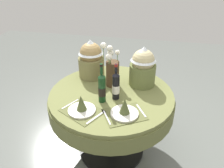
% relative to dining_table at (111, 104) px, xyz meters
% --- Properties ---
extents(ground, '(8.00, 8.00, 0.00)m').
position_rel_dining_table_xyz_m(ground, '(0.00, 0.00, -0.64)').
color(ground, slate).
extents(dining_table, '(1.25, 1.25, 0.78)m').
position_rel_dining_table_xyz_m(dining_table, '(0.00, 0.00, 0.00)').
color(dining_table, olive).
rests_on(dining_table, ground).
extents(place_setting_left, '(0.42, 0.39, 0.16)m').
position_rel_dining_table_xyz_m(place_setting_left, '(-0.19, -0.35, 0.19)').
color(place_setting_left, brown).
rests_on(place_setting_left, dining_table).
extents(place_setting_right, '(0.42, 0.39, 0.16)m').
position_rel_dining_table_xyz_m(place_setting_right, '(0.18, -0.32, 0.19)').
color(place_setting_right, brown).
rests_on(place_setting_right, dining_table).
extents(flower_vase, '(0.20, 0.18, 0.45)m').
position_rel_dining_table_xyz_m(flower_vase, '(-0.02, 0.14, 0.32)').
color(flower_vase, '#47331E').
rests_on(flower_vase, dining_table).
extents(wine_bottle_left, '(0.07, 0.07, 0.36)m').
position_rel_dining_table_xyz_m(wine_bottle_left, '(0.06, -0.09, 0.28)').
color(wine_bottle_left, black).
rests_on(wine_bottle_left, dining_table).
extents(wine_bottle_centre, '(0.07, 0.07, 0.38)m').
position_rel_dining_table_xyz_m(wine_bottle_centre, '(-0.05, -0.16, 0.28)').
color(wine_bottle_centre, '#143819').
rests_on(wine_bottle_centre, dining_table).
extents(gift_tub_back_left, '(0.28, 0.28, 0.42)m').
position_rel_dining_table_xyz_m(gift_tub_back_left, '(-0.29, 0.30, 0.37)').
color(gift_tub_back_left, olive).
rests_on(gift_tub_back_left, dining_table).
extents(gift_tub_back_right, '(0.27, 0.27, 0.42)m').
position_rel_dining_table_xyz_m(gift_tub_back_right, '(0.28, 0.23, 0.36)').
color(gift_tub_back_right, olive).
rests_on(gift_tub_back_right, dining_table).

